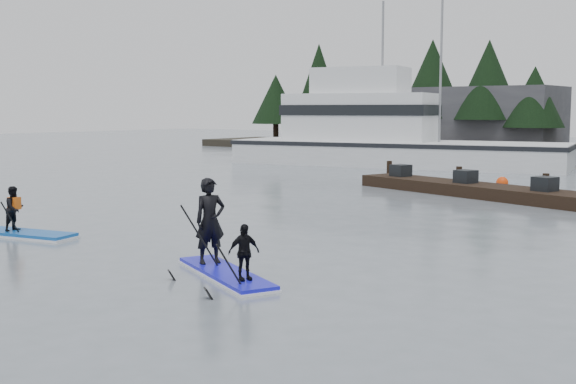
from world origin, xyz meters
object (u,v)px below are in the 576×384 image
Objects in this scene: fishing_boat_large at (387,151)px; paddleboard_duo at (220,242)px; floating_dock at (508,194)px; paddleboard_solo at (15,222)px.

fishing_boat_large is 6.11× the size of paddleboard_duo.
fishing_boat_large is 16.95m from floating_dock.
paddleboard_duo is (7.34, 0.07, 0.29)m from paddleboard_solo.
paddleboard_duo reaches higher than paddleboard_solo.
floating_dock is 4.18× the size of paddleboard_duo.
paddleboard_solo is (4.68, -27.27, -0.47)m from fishing_boat_large.
paddleboard_solo is 1.08× the size of paddleboard_duo.
paddleboard_duo reaches higher than floating_dock.
paddleboard_duo is at bearing -77.75° from fishing_boat_large.
paddleboard_duo is (12.02, -27.20, -0.18)m from fishing_boat_large.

